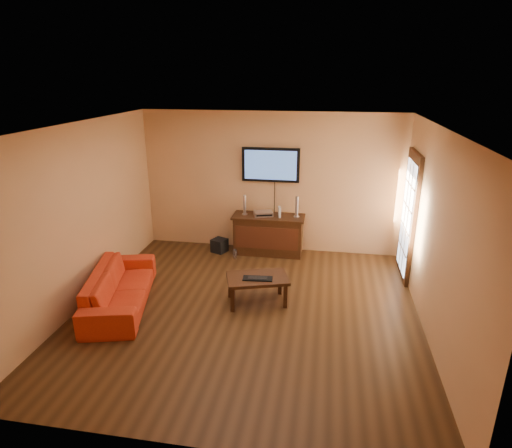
% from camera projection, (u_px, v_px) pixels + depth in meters
% --- Properties ---
extents(ground_plane, '(5.00, 5.00, 0.00)m').
position_uv_depth(ground_plane, '(247.00, 311.00, 6.37)').
color(ground_plane, '#331F0E').
rests_on(ground_plane, ground).
extents(room_walls, '(5.00, 5.00, 5.00)m').
position_uv_depth(room_walls, '(254.00, 191.00, 6.39)').
color(room_walls, tan).
rests_on(room_walls, ground).
extents(french_door, '(0.07, 1.02, 2.22)m').
position_uv_depth(french_door, '(408.00, 217.00, 7.21)').
color(french_door, black).
rests_on(french_door, ground).
extents(media_console, '(1.38, 0.53, 0.77)m').
position_uv_depth(media_console, '(268.00, 234.00, 8.31)').
color(media_console, black).
rests_on(media_console, ground).
extents(television, '(1.10, 0.08, 0.65)m').
position_uv_depth(television, '(271.00, 165.00, 8.08)').
color(television, black).
rests_on(television, ground).
extents(coffee_table, '(1.04, 0.80, 0.43)m').
position_uv_depth(coffee_table, '(257.00, 281.00, 6.50)').
color(coffee_table, black).
rests_on(coffee_table, ground).
extents(sofa, '(1.05, 2.06, 0.77)m').
position_uv_depth(sofa, '(120.00, 282.00, 6.43)').
color(sofa, red).
rests_on(sofa, ground).
extents(speaker_left, '(0.11, 0.11, 0.39)m').
position_uv_depth(speaker_left, '(245.00, 206.00, 8.21)').
color(speaker_left, silver).
rests_on(speaker_left, media_console).
extents(speaker_right, '(0.11, 0.11, 0.40)m').
position_uv_depth(speaker_right, '(297.00, 208.00, 8.07)').
color(speaker_right, silver).
rests_on(speaker_right, media_console).
extents(av_receiver, '(0.41, 0.35, 0.08)m').
position_uv_depth(av_receiver, '(263.00, 213.00, 8.20)').
color(av_receiver, silver).
rests_on(av_receiver, media_console).
extents(game_console, '(0.07, 0.15, 0.20)m').
position_uv_depth(game_console, '(279.00, 212.00, 8.10)').
color(game_console, white).
rests_on(game_console, media_console).
extents(subwoofer, '(0.34, 0.34, 0.26)m').
position_uv_depth(subwoofer, '(219.00, 245.00, 8.45)').
color(subwoofer, black).
rests_on(subwoofer, ground).
extents(bottle, '(0.07, 0.07, 0.20)m').
position_uv_depth(bottle, '(235.00, 254.00, 8.14)').
color(bottle, white).
rests_on(bottle, ground).
extents(keyboard, '(0.45, 0.20, 0.03)m').
position_uv_depth(keyboard, '(258.00, 278.00, 6.41)').
color(keyboard, black).
rests_on(keyboard, coffee_table).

